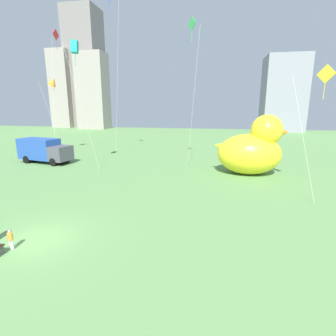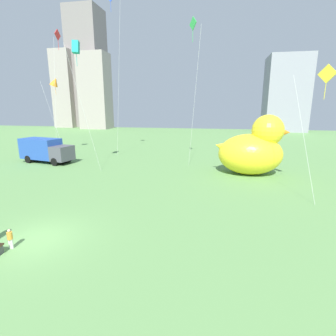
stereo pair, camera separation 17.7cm
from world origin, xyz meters
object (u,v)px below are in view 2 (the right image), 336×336
(kite_red, at_px, (57,42))
(kite_green, at_px, (193,32))
(kite_teal, at_px, (76,48))
(person_child, at_px, (10,238))
(giant_inflatable_duck, at_px, (253,149))
(box_truck, at_px, (46,150))
(kite_yellow, at_px, (326,79))
(kite_blue, at_px, (111,8))
(kite_orange, at_px, (55,82))

(kite_red, relative_size, kite_green, 1.02)
(kite_teal, bearing_deg, person_child, -74.01)
(giant_inflatable_duck, bearing_deg, kite_red, 169.50)
(box_truck, bearing_deg, kite_yellow, -14.19)
(kite_green, bearing_deg, giant_inflatable_duck, -16.63)
(kite_green, bearing_deg, person_child, -109.33)
(kite_red, bearing_deg, box_truck, -104.84)
(person_child, xyz_separation_m, kite_blue, (-3.64, 22.67, 17.28))
(box_truck, height_order, kite_blue, kite_blue)
(giant_inflatable_duck, height_order, kite_blue, kite_blue)
(kite_teal, bearing_deg, kite_green, 18.14)
(box_truck, height_order, kite_yellow, kite_yellow)
(kite_orange, relative_size, kite_green, 0.70)
(box_truck, height_order, kite_red, kite_red)
(person_child, height_order, kite_blue, kite_blue)
(person_child, bearing_deg, kite_blue, 99.12)
(box_truck, bearing_deg, person_child, -58.72)
(kite_red, relative_size, kite_blue, 0.78)
(kite_blue, bearing_deg, kite_red, -163.91)
(kite_teal, xyz_separation_m, kite_orange, (-8.68, 9.17, -2.15))
(person_child, bearing_deg, box_truck, 121.28)
(kite_green, bearing_deg, kite_blue, 157.73)
(giant_inflatable_duck, distance_m, kite_orange, 27.80)
(giant_inflatable_duck, xyz_separation_m, kite_orange, (-25.74, 7.50, 7.36))
(box_truck, relative_size, kite_teal, 0.54)
(box_truck, distance_m, kite_yellow, 28.87)
(kite_red, distance_m, kite_green, 16.59)
(giant_inflatable_duck, height_order, kite_yellow, kite_yellow)
(kite_green, bearing_deg, kite_red, 171.91)
(giant_inflatable_duck, xyz_separation_m, box_truck, (-23.53, 1.07, -1.03))
(kite_red, relative_size, kite_orange, 1.46)
(box_truck, height_order, kite_orange, kite_orange)
(kite_blue, bearing_deg, person_child, -80.88)
(kite_red, xyz_separation_m, kite_blue, (6.29, 1.81, 3.82))
(kite_blue, xyz_separation_m, kite_yellow, (20.05, -11.82, -9.43))
(box_truck, xyz_separation_m, kite_red, (0.83, 3.14, 12.55))
(box_truck, relative_size, kite_orange, 0.64)
(kite_blue, bearing_deg, kite_yellow, -30.53)
(person_child, relative_size, kite_blue, 0.05)
(kite_green, bearing_deg, kite_yellow, -37.73)
(person_child, xyz_separation_m, kite_teal, (-4.29, 14.98, 11.45))
(kite_yellow, height_order, kite_teal, kite_teal)
(box_truck, bearing_deg, kite_green, 2.66)
(giant_inflatable_duck, height_order, kite_teal, kite_teal)
(kite_teal, xyz_separation_m, kite_green, (10.79, 3.54, 1.71))
(kite_orange, bearing_deg, kite_green, -16.13)
(kite_blue, height_order, kite_yellow, kite_blue)
(kite_yellow, bearing_deg, box_truck, 165.81)
(person_child, relative_size, kite_teal, 0.08)
(kite_yellow, distance_m, kite_teal, 21.42)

